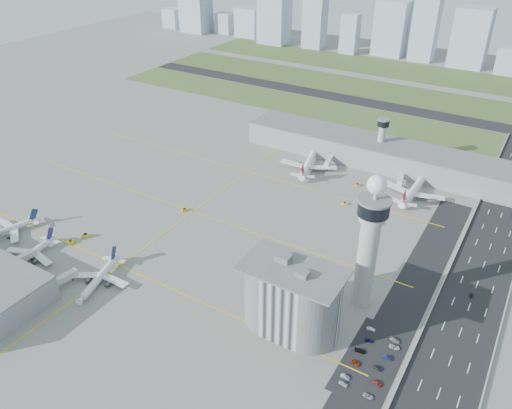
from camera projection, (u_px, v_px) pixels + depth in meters
The scene contains 58 objects.
ground at pixel (220, 260), 252.54m from camera, with size 1000.00×1000.00×0.00m, color gray.
grass_strip_0 at pixel (352, 115), 425.92m from camera, with size 480.00×50.00×0.08m, color #4A622E.
grass_strip_1 at pixel (381, 91), 480.75m from camera, with size 480.00×60.00×0.08m, color #435628.
grass_strip_2 at pixel (406, 71), 539.23m from camera, with size 480.00×70.00×0.08m, color #4C602D.
runway at pixel (367, 103), 452.96m from camera, with size 480.00×22.00×0.10m, color black.
highway at pixel (454, 351), 201.25m from camera, with size 28.00×500.00×0.10m, color black.
barrier_left at pixel (419, 336), 207.20m from camera, with size 0.60×500.00×1.20m, color #9E9E99.
barrier_right at pixel (491, 364), 194.72m from camera, with size 0.60×500.00×1.20m, color #9E9E99.
landside_road at pixel (386, 343), 205.09m from camera, with size 18.00×260.00×0.08m, color black.
parking_lot at pixel (371, 360), 197.20m from camera, with size 20.00×44.00×0.10m, color black.
taxiway_line_h_0 at pixel (120, 266), 248.43m from camera, with size 260.00×0.60×0.01m, color yellow.
taxiway_line_h_1 at pixel (193, 212), 292.30m from camera, with size 260.00×0.60×0.01m, color yellow.
taxiway_line_h_2 at pixel (248, 172), 336.16m from camera, with size 260.00×0.60×0.01m, color yellow.
taxiway_line_v at pixel (193, 212), 292.30m from camera, with size 0.60×260.00×0.01m, color yellow.
control_tower at pixel (369, 238), 208.19m from camera, with size 14.00×14.00×64.50m.
secondary_tower at pixel (381, 137), 339.11m from camera, with size 8.60×8.60×31.90m.
admin_building at pixel (292, 299), 205.37m from camera, with size 42.00×24.00×33.50m.
terminal_pier at pixel (393, 156), 338.82m from camera, with size 210.00×32.00×15.80m.
airplane_near_a at pixel (6, 226), 270.35m from camera, with size 34.49×29.32×9.66m, color white, non-canonical shape.
airplane_near_b at pixel (28, 252), 250.34m from camera, with size 35.17×29.89×9.85m, color white, non-canonical shape.
airplane_near_c at pixel (98, 275), 234.49m from camera, with size 35.94×30.55×10.06m, color white, non-canonical shape.
airplane_far_a at pixel (309, 160), 337.26m from camera, with size 45.91×39.03×12.86m, color white, non-canonical shape.
airplane_far_b at pixel (415, 186), 306.09m from camera, with size 45.79×38.92×12.82m, color white, non-canonical shape.
jet_bridge_near_1 at pixel (9, 267), 243.47m from camera, with size 14.00×3.00×5.70m, color silver, non-canonical shape.
jet_bridge_near_2 at pixel (50, 288), 230.10m from camera, with size 14.00×3.00×5.70m, color silver, non-canonical shape.
jet_bridge_far_0 at pixel (331, 159), 346.67m from camera, with size 14.00×3.00×5.70m, color silver, non-canonical shape.
jet_bridge_far_1 at pixel (402, 176), 324.38m from camera, with size 14.00×3.00×5.70m, color silver, non-canonical shape.
tug_0 at pixel (71, 242), 264.58m from camera, with size 2.33×3.39×1.97m, color yellow, non-canonical shape.
tug_1 at pixel (85, 235), 269.82m from camera, with size 2.49×3.62×2.11m, color yellow, non-canonical shape.
tug_2 at pixel (107, 274), 241.77m from camera, with size 2.05×2.99×1.74m, color #E09902, non-canonical shape.
tug_3 at pixel (184, 210), 292.66m from camera, with size 2.11×3.07×1.78m, color #DAB300, non-canonical shape.
tug_4 at pixel (345, 203), 298.88m from camera, with size 1.96×2.85×1.66m, color yellow, non-canonical shape.
tug_5 at pixel (357, 185), 318.76m from camera, with size 2.09×3.04×1.76m, color orange, non-canonical shape.
car_lot_0 at pixel (343, 384), 186.81m from camera, with size 1.45×3.60×1.23m, color silver.
car_lot_1 at pixel (345, 377), 189.59m from camera, with size 1.24×3.55×1.17m, color #949BA4.
car_lot_2 at pixel (355, 363), 195.37m from camera, with size 1.85×4.01×1.11m, color maroon.
car_lot_3 at pixel (360, 351), 200.60m from camera, with size 1.77×4.35×1.26m, color black.
car_lot_4 at pixel (369, 341), 205.33m from camera, with size 1.34×3.32×1.13m, color #120F4D.
car_lot_5 at pixel (371, 329), 210.79m from camera, with size 1.25×3.57×1.18m, color white.
car_lot_6 at pixel (368, 396), 182.11m from camera, with size 1.80×3.89×1.08m, color #A1A7AD.
car_lot_7 at pixel (377, 383), 187.11m from camera, with size 1.58×3.89×1.13m, color maroon.
car_lot_8 at pixel (378, 368), 193.19m from camera, with size 1.44×3.57×1.22m, color #26242D.
car_lot_9 at pixel (387, 357), 197.54m from camera, with size 1.36×3.91×1.29m, color #151E48.
car_lot_10 at pixel (394, 347), 202.22m from camera, with size 2.03×4.39×1.22m, color silver.
car_lot_11 at pixel (395, 340), 205.37m from camera, with size 1.83×4.51×1.31m, color gray.
car_hw_1 at pixel (471, 295), 229.28m from camera, with size 1.14×3.28×1.08m, color black.
car_hw_4 at pixel (505, 170), 337.45m from camera, with size 1.33×3.30×1.12m, color gray.
skyline_bldg_0 at pixel (172, 18), 722.37m from camera, with size 24.05×19.24×26.50m, color #9EADC1.
skyline_bldg_1 at pixel (196, 7), 688.53m from camera, with size 37.63×30.10×65.60m, color #9EADC1.
skyline_bldg_2 at pixel (225, 23), 689.92m from camera, with size 22.81×18.25×26.79m, color #9EADC1.
skyline_bldg_3 at pixel (249, 22), 670.93m from camera, with size 32.30×25.84×36.93m, color #9EADC1.
skyline_bldg_4 at pixel (274, 19), 631.62m from camera, with size 35.81×28.65×60.36m, color #9EADC1.
skyline_bldg_5 at pixel (315, 20), 608.97m from camera, with size 25.49×20.39×66.89m, color #9EADC1.
skyline_bldg_6 at pixel (350, 34), 592.14m from camera, with size 20.04×16.03×45.20m, color #9EADC1.
skyline_bldg_7 at pixel (391, 28), 582.61m from camera, with size 35.76×28.61×61.22m, color #9EADC1.
skyline_bldg_8 at pixel (426, 22), 555.15m from camera, with size 26.33×21.06×83.39m, color #9EADC1.
skyline_bldg_9 at pixel (471, 38), 539.05m from camera, with size 36.96×29.57×62.11m, color #9EADC1.
skyline_bldg_10 at pixel (508, 61), 522.44m from camera, with size 23.01×18.41×27.75m, color #9EADC1.
Camera 1 is at (120.53, -162.66, 154.67)m, focal length 35.00 mm.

